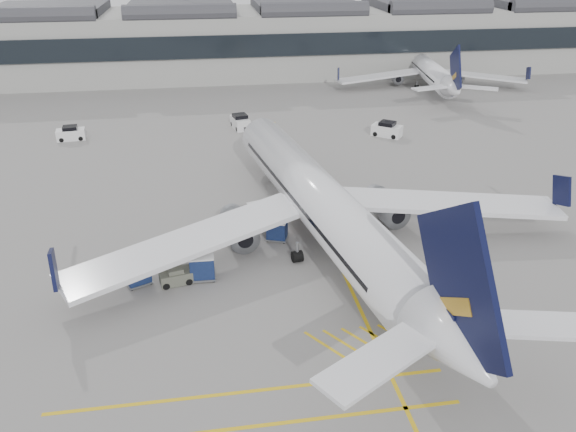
{
  "coord_description": "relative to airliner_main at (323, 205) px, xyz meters",
  "views": [
    {
      "loc": [
        0.4,
        -33.4,
        22.34
      ],
      "look_at": [
        6.13,
        3.21,
        4.0
      ],
      "focal_mm": 35.0,
      "sensor_mm": 36.0,
      "label": 1
    }
  ],
  "objects": [
    {
      "name": "ground",
      "position": [
        -9.3,
        -5.73,
        -3.47
      ],
      "size": [
        220.0,
        220.0,
        0.0
      ],
      "primitive_type": "plane",
      "color": "gray",
      "rests_on": "ground"
    },
    {
      "name": "terminal",
      "position": [
        -9.3,
        66.19,
        2.67
      ],
      "size": [
        200.0,
        20.45,
        12.4
      ],
      "color": "#9E9E99",
      "rests_on": "ground"
    },
    {
      "name": "apron_markings",
      "position": [
        0.7,
        4.27,
        -3.46
      ],
      "size": [
        0.25,
        60.0,
        0.01
      ],
      "primitive_type": "cube",
      "color": "gold",
      "rests_on": "ground"
    },
    {
      "name": "airliner_main",
      "position": [
        0.0,
        0.0,
        0.0
      ],
      "size": [
        40.11,
        44.16,
        11.81
      ],
      "rotation": [
        0.0,
        0.0,
        0.16
      ],
      "color": "white",
      "rests_on": "ground"
    },
    {
      "name": "airliner_far",
      "position": [
        28.86,
        50.36,
        -0.76
      ],
      "size": [
        31.48,
        34.6,
        9.23
      ],
      "rotation": [
        0.0,
        0.0,
        -0.14
      ],
      "color": "white",
      "rests_on": "ground"
    },
    {
      "name": "belt_loader",
      "position": [
        0.89,
        5.24,
        -2.87
      ],
      "size": [
        5.22,
        2.7,
        2.07
      ],
      "rotation": [
        0.0,
        0.0,
        -0.27
      ],
      "color": "silver",
      "rests_on": "ground"
    },
    {
      "name": "baggage_cart_a",
      "position": [
        -3.48,
        1.27,
        -2.51
      ],
      "size": [
        2.07,
        1.89,
        1.79
      ],
      "rotation": [
        0.0,
        0.0,
        -0.35
      ],
      "color": "gray",
      "rests_on": "ground"
    },
    {
      "name": "baggage_cart_b",
      "position": [
        -4.66,
        4.36,
        -2.46
      ],
      "size": [
        2.16,
        1.95,
        1.89
      ],
      "rotation": [
        0.0,
        0.0,
        0.31
      ],
      "color": "gray",
      "rests_on": "ground"
    },
    {
      "name": "baggage_cart_c",
      "position": [
        -9.66,
        -3.75,
        -2.4
      ],
      "size": [
        1.93,
        1.61,
        1.99
      ],
      "rotation": [
        0.0,
        0.0,
        -0.03
      ],
      "color": "gray",
      "rests_on": "ground"
    },
    {
      "name": "baggage_cart_d",
      "position": [
        -14.26,
        -3.79,
        -2.49
      ],
      "size": [
        2.18,
        2.02,
        1.83
      ],
      "rotation": [
        0.0,
        0.0,
        0.42
      ],
      "color": "gray",
      "rests_on": "ground"
    },
    {
      "name": "ramp_agent_a",
      "position": [
        -2.63,
        2.66,
        -2.59
      ],
      "size": [
        0.76,
        0.67,
        1.75
      ],
      "primitive_type": "imported",
      "rotation": [
        0.0,
        0.0,
        0.48
      ],
      "color": "#E63B0C",
      "rests_on": "ground"
    },
    {
      "name": "ramp_agent_b",
      "position": [
        -6.44,
        2.13,
        -2.57
      ],
      "size": [
        1.1,
        1.06,
        1.79
      ],
      "primitive_type": "imported",
      "rotation": [
        0.0,
        0.0,
        3.78
      ],
      "color": "orange",
      "rests_on": "ground"
    },
    {
      "name": "pushback_tug",
      "position": [
        -11.59,
        -4.05,
        -2.9
      ],
      "size": [
        2.51,
        1.82,
        1.27
      ],
      "rotation": [
        0.0,
        0.0,
        0.21
      ],
      "color": "#5A5D4F",
      "rests_on": "ground"
    },
    {
      "name": "safety_cone_nose",
      "position": [
        -2.17,
        17.71,
        -3.21
      ],
      "size": [
        0.38,
        0.38,
        0.53
      ],
      "primitive_type": "cone",
      "color": "#F24C0A",
      "rests_on": "ground"
    },
    {
      "name": "safety_cone_engine",
      "position": [
        3.42,
        1.81,
        -3.24
      ],
      "size": [
        0.33,
        0.33,
        0.46
      ],
      "primitive_type": "cone",
      "color": "#F24C0A",
      "rests_on": "ground"
    },
    {
      "name": "service_van_left",
      "position": [
        -25.12,
        30.77,
        -2.7
      ],
      "size": [
        3.52,
        2.04,
        1.72
      ],
      "rotation": [
        0.0,
        0.0,
        0.11
      ],
      "color": "silver",
      "rests_on": "ground"
    },
    {
      "name": "service_van_mid",
      "position": [
        -4.06,
        32.2,
        -2.64
      ],
      "size": [
        2.53,
        3.92,
        1.86
      ],
      "rotation": [
        0.0,
        0.0,
        1.78
      ],
      "color": "silver",
      "rests_on": "ground"
    },
    {
      "name": "service_van_right",
      "position": [
        13.91,
        26.09,
        -2.64
      ],
      "size": [
        3.97,
        3.64,
        1.86
      ],
      "rotation": [
        0.0,
        0.0,
        -0.66
      ],
      "color": "silver",
      "rests_on": "ground"
    }
  ]
}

